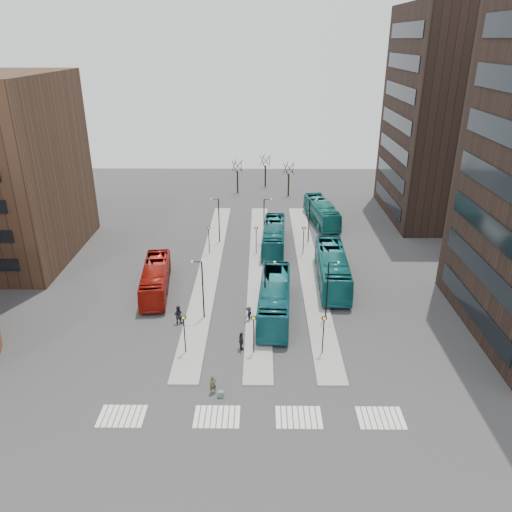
{
  "coord_description": "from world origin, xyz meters",
  "views": [
    {
      "loc": [
        2.15,
        -24.76,
        25.46
      ],
      "look_at": [
        1.69,
        22.05,
        5.0
      ],
      "focal_mm": 35.0,
      "sensor_mm": 36.0,
      "label": 1
    }
  ],
  "objects_px": {
    "red_bus": "(156,279)",
    "teal_bus_d": "(321,212)",
    "commuter_a": "(178,314)",
    "commuter_b": "(241,341)",
    "suitcase": "(221,394)",
    "teal_bus_c": "(332,268)",
    "traveller": "(213,384)",
    "commuter_c": "(249,314)",
    "teal_bus_a": "(274,299)",
    "teal_bus_b": "(274,236)"
  },
  "relations": [
    {
      "from": "teal_bus_a",
      "to": "traveller",
      "type": "distance_m",
      "value": 13.27
    },
    {
      "from": "teal_bus_b",
      "to": "teal_bus_c",
      "type": "relative_size",
      "value": 0.89
    },
    {
      "from": "teal_bus_c",
      "to": "commuter_b",
      "type": "height_order",
      "value": "teal_bus_c"
    },
    {
      "from": "red_bus",
      "to": "commuter_c",
      "type": "relative_size",
      "value": 7.19
    },
    {
      "from": "red_bus",
      "to": "teal_bus_d",
      "type": "bearing_deg",
      "value": 41.4
    },
    {
      "from": "suitcase",
      "to": "red_bus",
      "type": "distance_m",
      "value": 19.48
    },
    {
      "from": "suitcase",
      "to": "red_bus",
      "type": "xyz_separation_m",
      "value": [
        -8.37,
        17.54,
        1.27
      ]
    },
    {
      "from": "teal_bus_a",
      "to": "teal_bus_c",
      "type": "relative_size",
      "value": 0.95
    },
    {
      "from": "commuter_b",
      "to": "red_bus",
      "type": "bearing_deg",
      "value": 22.25
    },
    {
      "from": "suitcase",
      "to": "traveller",
      "type": "relative_size",
      "value": 0.33
    },
    {
      "from": "red_bus",
      "to": "commuter_b",
      "type": "height_order",
      "value": "red_bus"
    },
    {
      "from": "teal_bus_d",
      "to": "commuter_b",
      "type": "bearing_deg",
      "value": -116.72
    },
    {
      "from": "teal_bus_a",
      "to": "red_bus",
      "type": "bearing_deg",
      "value": 162.77
    },
    {
      "from": "teal_bus_b",
      "to": "teal_bus_c",
      "type": "xyz_separation_m",
      "value": [
        6.31,
        -10.24,
        0.2
      ]
    },
    {
      "from": "commuter_c",
      "to": "teal_bus_b",
      "type": "bearing_deg",
      "value": -159.5
    },
    {
      "from": "red_bus",
      "to": "teal_bus_a",
      "type": "height_order",
      "value": "teal_bus_a"
    },
    {
      "from": "teal_bus_d",
      "to": "suitcase",
      "type": "bearing_deg",
      "value": -115.79
    },
    {
      "from": "teal_bus_d",
      "to": "commuter_a",
      "type": "distance_m",
      "value": 33.79
    },
    {
      "from": "teal_bus_d",
      "to": "commuter_a",
      "type": "xyz_separation_m",
      "value": [
        -17.08,
        -29.15,
        -0.71
      ]
    },
    {
      "from": "teal_bus_c",
      "to": "commuter_a",
      "type": "xyz_separation_m",
      "value": [
        -16.01,
        -8.84,
        -0.9
      ]
    },
    {
      "from": "suitcase",
      "to": "commuter_a",
      "type": "bearing_deg",
      "value": 108.3
    },
    {
      "from": "teal_bus_b",
      "to": "commuter_c",
      "type": "xyz_separation_m",
      "value": [
        -2.86,
        -18.66,
        -0.86
      ]
    },
    {
      "from": "traveller",
      "to": "commuter_c",
      "type": "xyz_separation_m",
      "value": [
        2.53,
        10.85,
        -0.03
      ]
    },
    {
      "from": "teal_bus_c",
      "to": "commuter_a",
      "type": "distance_m",
      "value": 18.31
    },
    {
      "from": "teal_bus_c",
      "to": "teal_bus_d",
      "type": "xyz_separation_m",
      "value": [
        1.06,
        20.31,
        -0.19
      ]
    },
    {
      "from": "suitcase",
      "to": "commuter_c",
      "type": "relative_size",
      "value": 0.34
    },
    {
      "from": "suitcase",
      "to": "traveller",
      "type": "distance_m",
      "value": 0.98
    },
    {
      "from": "teal_bus_d",
      "to": "commuter_a",
      "type": "bearing_deg",
      "value": -129.32
    },
    {
      "from": "commuter_b",
      "to": "suitcase",
      "type": "bearing_deg",
      "value": 149.27
    },
    {
      "from": "red_bus",
      "to": "teal_bus_d",
      "type": "distance_m",
      "value": 30.47
    },
    {
      "from": "teal_bus_b",
      "to": "commuter_b",
      "type": "height_order",
      "value": "teal_bus_b"
    },
    {
      "from": "teal_bus_a",
      "to": "traveller",
      "type": "bearing_deg",
      "value": -109.17
    },
    {
      "from": "teal_bus_c",
      "to": "traveller",
      "type": "bearing_deg",
      "value": -119.01
    },
    {
      "from": "suitcase",
      "to": "commuter_a",
      "type": "xyz_separation_m",
      "value": [
        -4.95,
        10.93,
        0.67
      ]
    },
    {
      "from": "teal_bus_d",
      "to": "commuter_b",
      "type": "height_order",
      "value": "teal_bus_d"
    },
    {
      "from": "traveller",
      "to": "commuter_a",
      "type": "bearing_deg",
      "value": 88.31
    },
    {
      "from": "suitcase",
      "to": "commuter_a",
      "type": "height_order",
      "value": "commuter_a"
    },
    {
      "from": "red_bus",
      "to": "teal_bus_c",
      "type": "distance_m",
      "value": 19.57
    },
    {
      "from": "teal_bus_b",
      "to": "teal_bus_d",
      "type": "distance_m",
      "value": 12.48
    },
    {
      "from": "teal_bus_a",
      "to": "commuter_c",
      "type": "height_order",
      "value": "teal_bus_a"
    },
    {
      "from": "red_bus",
      "to": "teal_bus_a",
      "type": "bearing_deg",
      "value": -26.89
    },
    {
      "from": "teal_bus_b",
      "to": "commuter_c",
      "type": "bearing_deg",
      "value": -95.77
    },
    {
      "from": "commuter_c",
      "to": "commuter_b",
      "type": "bearing_deg",
      "value": 22.92
    },
    {
      "from": "teal_bus_d",
      "to": "traveller",
      "type": "relative_size",
      "value": 7.4
    },
    {
      "from": "teal_bus_c",
      "to": "teal_bus_d",
      "type": "relative_size",
      "value": 1.12
    },
    {
      "from": "teal_bus_d",
      "to": "commuter_a",
      "type": "relative_size",
      "value": 6.32
    },
    {
      "from": "red_bus",
      "to": "commuter_a",
      "type": "height_order",
      "value": "red_bus"
    },
    {
      "from": "teal_bus_a",
      "to": "teal_bus_d",
      "type": "distance_m",
      "value": 28.41
    },
    {
      "from": "suitcase",
      "to": "teal_bus_d",
      "type": "distance_m",
      "value": 41.9
    },
    {
      "from": "commuter_b",
      "to": "commuter_c",
      "type": "xyz_separation_m",
      "value": [
        0.54,
        4.93,
        -0.11
      ]
    }
  ]
}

